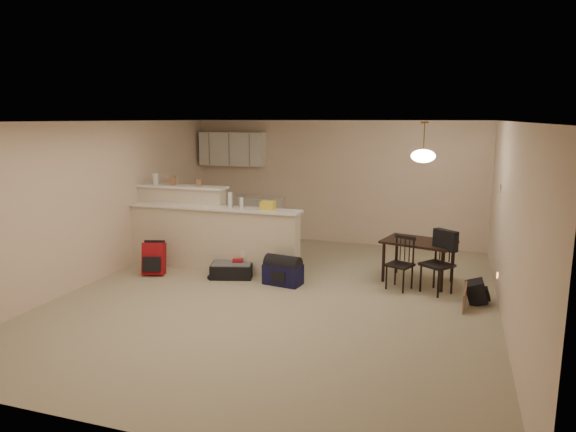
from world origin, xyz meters
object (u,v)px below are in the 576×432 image
at_px(pendant_lamp, 423,155).
at_px(suitcase, 232,270).
at_px(dining_table, 419,246).
at_px(black_daypack, 476,292).
at_px(navy_duffel, 283,274).
at_px(dining_chair_near, 400,263).
at_px(dining_chair_far, 437,263).
at_px(red_backpack, 154,259).

distance_m(pendant_lamp, suitcase, 3.51).
distance_m(dining_table, black_daypack, 1.18).
bearing_deg(navy_duffel, dining_chair_near, 18.94).
relative_size(pendant_lamp, suitcase, 0.94).
height_order(dining_chair_far, navy_duffel, dining_chair_far).
relative_size(dining_table, suitcase, 1.82).
height_order(dining_table, pendant_lamp, pendant_lamp).
distance_m(pendant_lamp, dining_chair_far, 1.63).
distance_m(dining_chair_near, dining_chair_far, 0.54).
distance_m(dining_chair_far, red_backpack, 4.50).
bearing_deg(pendant_lamp, suitcase, -166.58).
xyz_separation_m(dining_chair_far, black_daypack, (0.55, -0.24, -0.31)).
bearing_deg(red_backpack, black_daypack, -14.02).
bearing_deg(navy_duffel, red_backpack, -167.42).
bearing_deg(suitcase, dining_chair_near, -10.88).
distance_m(navy_duffel, black_daypack, 2.83).
height_order(red_backpack, navy_duffel, red_backpack).
height_order(dining_table, suitcase, dining_table).
bearing_deg(navy_duffel, pendant_lamp, 29.68).
bearing_deg(black_daypack, red_backpack, 94.18).
relative_size(suitcase, red_backpack, 1.25).
height_order(pendant_lamp, black_daypack, pendant_lamp).
xyz_separation_m(dining_table, black_daypack, (0.85, -0.69, -0.43)).
xyz_separation_m(pendant_lamp, red_backpack, (-4.17, -0.94, -1.73)).
distance_m(pendant_lamp, dining_chair_near, 1.67).
relative_size(dining_chair_far, suitcase, 1.38).
xyz_separation_m(dining_chair_near, dining_chair_far, (0.54, -0.00, 0.05)).
xyz_separation_m(suitcase, red_backpack, (-1.29, -0.25, 0.15)).
bearing_deg(pendant_lamp, red_backpack, -167.30).
relative_size(dining_chair_near, navy_duffel, 1.39).
bearing_deg(dining_table, black_daypack, -24.35).
relative_size(red_backpack, black_daypack, 1.56).
bearing_deg(dining_table, navy_duffel, -144.10).
bearing_deg(dining_table, dining_chair_near, -103.40).
bearing_deg(dining_table, suitcase, -152.09).
bearing_deg(suitcase, black_daypack, -16.07).
height_order(dining_chair_near, dining_chair_far, dining_chair_far).
bearing_deg(red_backpack, pendant_lamp, -4.20).
distance_m(suitcase, black_daypack, 3.74).
bearing_deg(dining_table, dining_chair_far, -41.83).
bearing_deg(dining_chair_far, navy_duffel, -135.08).
bearing_deg(pendant_lamp, dining_chair_far, -56.32).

